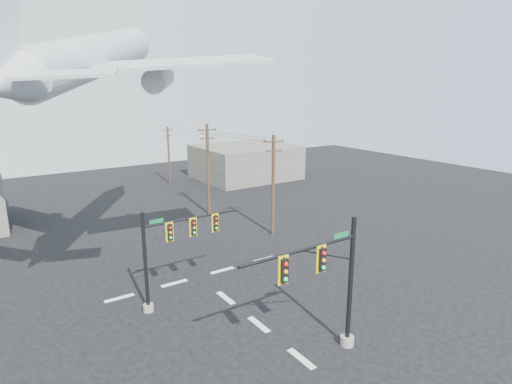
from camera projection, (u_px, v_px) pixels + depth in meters
ground at (301, 359)px, 22.55m from camera, size 120.00×120.00×0.00m
lane_markings at (247, 315)px, 26.84m from camera, size 14.00×21.20×0.01m
signal_mast_near at (330, 286)px, 21.91m from camera, size 7.38×0.82×7.47m
signal_mast_far at (170, 251)px, 27.23m from camera, size 6.85×0.73×6.61m
utility_pole_a at (273, 183)px, 40.28m from camera, size 1.81×0.87×9.60m
utility_pole_b at (208, 168)px, 46.57m from camera, size 2.02×0.50×10.04m
utility_pole_c at (169, 154)px, 61.54m from camera, size 1.62×0.74×8.32m
power_lines at (201, 132)px, 49.31m from camera, size 4.06×25.99×0.63m
airliner at (93, 58)px, 28.41m from camera, size 20.50×22.51×6.84m
building_right at (245, 162)px, 66.05m from camera, size 14.00×12.00×5.00m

